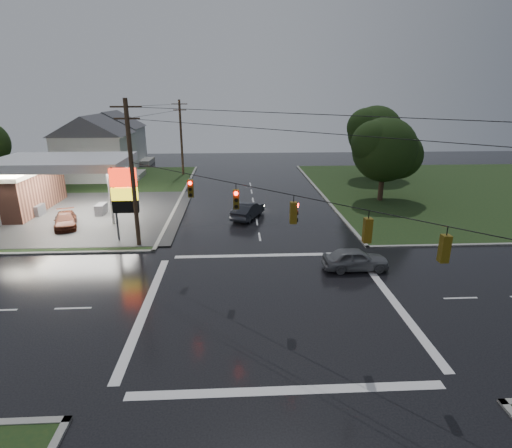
{
  "coord_description": "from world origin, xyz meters",
  "views": [
    {
      "loc": [
        -1.92,
        -19.97,
        11.28
      ],
      "look_at": [
        -0.6,
        5.26,
        3.0
      ],
      "focal_mm": 28.0,
      "sensor_mm": 36.0,
      "label": 1
    }
  ],
  "objects_px": {
    "tree_ne_far": "(376,133)",
    "utility_pole_n": "(181,137)",
    "house_near": "(95,147)",
    "pylon_sign": "(124,193)",
    "tree_ne_near": "(386,150)",
    "car_crossing": "(355,259)",
    "utility_pole_nw": "(132,173)",
    "house_far": "(113,137)",
    "car_pump": "(65,220)",
    "car_north": "(248,210)"
  },
  "relations": [
    {
      "from": "tree_ne_far",
      "to": "utility_pole_n",
      "type": "bearing_deg",
      "value": 171.45
    },
    {
      "from": "house_near",
      "to": "tree_ne_far",
      "type": "bearing_deg",
      "value": -3.01
    },
    {
      "from": "pylon_sign",
      "to": "utility_pole_n",
      "type": "bearing_deg",
      "value": 87.92
    },
    {
      "from": "house_near",
      "to": "pylon_sign",
      "type": "bearing_deg",
      "value": -67.72
    },
    {
      "from": "pylon_sign",
      "to": "house_near",
      "type": "relative_size",
      "value": 0.54
    },
    {
      "from": "tree_ne_near",
      "to": "car_crossing",
      "type": "bearing_deg",
      "value": -114.64
    },
    {
      "from": "utility_pole_nw",
      "to": "utility_pole_n",
      "type": "xyz_separation_m",
      "value": [
        0.0,
        28.5,
        -0.25
      ]
    },
    {
      "from": "pylon_sign",
      "to": "house_far",
      "type": "xyz_separation_m",
      "value": [
        -11.45,
        37.5,
        0.39
      ]
    },
    {
      "from": "house_far",
      "to": "tree_ne_far",
      "type": "xyz_separation_m",
      "value": [
        39.1,
        -14.01,
        1.77
      ]
    },
    {
      "from": "house_near",
      "to": "house_far",
      "type": "bearing_deg",
      "value": 94.76
    },
    {
      "from": "pylon_sign",
      "to": "tree_ne_near",
      "type": "xyz_separation_m",
      "value": [
        24.64,
        11.49,
        1.55
      ]
    },
    {
      "from": "pylon_sign",
      "to": "tree_ne_far",
      "type": "xyz_separation_m",
      "value": [
        27.65,
        23.49,
        2.17
      ]
    },
    {
      "from": "car_pump",
      "to": "car_crossing",
      "type": "bearing_deg",
      "value": -43.83
    },
    {
      "from": "car_north",
      "to": "car_crossing",
      "type": "relative_size",
      "value": 1.08
    },
    {
      "from": "tree_ne_near",
      "to": "car_north",
      "type": "distance_m",
      "value": 16.69
    },
    {
      "from": "pylon_sign",
      "to": "car_crossing",
      "type": "relative_size",
      "value": 1.37
    },
    {
      "from": "house_far",
      "to": "car_crossing",
      "type": "relative_size",
      "value": 2.53
    },
    {
      "from": "car_crossing",
      "to": "utility_pole_nw",
      "type": "bearing_deg",
      "value": 70.11
    },
    {
      "from": "house_far",
      "to": "pylon_sign",
      "type": "bearing_deg",
      "value": -73.02
    },
    {
      "from": "house_far",
      "to": "utility_pole_n",
      "type": "bearing_deg",
      "value": -38.77
    },
    {
      "from": "car_north",
      "to": "car_crossing",
      "type": "xyz_separation_m",
      "value": [
        6.81,
        -12.04,
        -0.03
      ]
    },
    {
      "from": "house_near",
      "to": "tree_ne_far",
      "type": "xyz_separation_m",
      "value": [
        38.1,
        -2.01,
        1.77
      ]
    },
    {
      "from": "utility_pole_n",
      "to": "tree_ne_near",
      "type": "bearing_deg",
      "value": -34.1
    },
    {
      "from": "utility_pole_n",
      "to": "car_crossing",
      "type": "relative_size",
      "value": 2.4
    },
    {
      "from": "car_north",
      "to": "house_far",
      "type": "bearing_deg",
      "value": -31.59
    },
    {
      "from": "tree_ne_far",
      "to": "house_far",
      "type": "bearing_deg",
      "value": 160.29
    },
    {
      "from": "utility_pole_n",
      "to": "car_north",
      "type": "distance_m",
      "value": 23.84
    },
    {
      "from": "utility_pole_nw",
      "to": "tree_ne_near",
      "type": "relative_size",
      "value": 1.22
    },
    {
      "from": "tree_ne_far",
      "to": "car_pump",
      "type": "xyz_separation_m",
      "value": [
        -34.12,
        -19.6,
        -5.54
      ]
    },
    {
      "from": "utility_pole_n",
      "to": "tree_ne_near",
      "type": "relative_size",
      "value": 1.17
    },
    {
      "from": "utility_pole_n",
      "to": "car_north",
      "type": "xyz_separation_m",
      "value": [
        8.7,
        -21.69,
        -4.69
      ]
    },
    {
      "from": "pylon_sign",
      "to": "car_crossing",
      "type": "height_order",
      "value": "pylon_sign"
    },
    {
      "from": "pylon_sign",
      "to": "utility_pole_nw",
      "type": "height_order",
      "value": "utility_pole_nw"
    },
    {
      "from": "car_crossing",
      "to": "tree_ne_far",
      "type": "bearing_deg",
      "value": -21.79
    },
    {
      "from": "house_far",
      "to": "tree_ne_near",
      "type": "bearing_deg",
      "value": -35.77
    },
    {
      "from": "tree_ne_near",
      "to": "tree_ne_far",
      "type": "height_order",
      "value": "tree_ne_far"
    },
    {
      "from": "pylon_sign",
      "to": "car_pump",
      "type": "bearing_deg",
      "value": 148.99
    },
    {
      "from": "tree_ne_far",
      "to": "car_crossing",
      "type": "xyz_separation_m",
      "value": [
        -11.14,
        -29.73,
        -5.43
      ]
    },
    {
      "from": "house_far",
      "to": "car_pump",
      "type": "bearing_deg",
      "value": -81.57
    },
    {
      "from": "utility_pole_nw",
      "to": "car_crossing",
      "type": "relative_size",
      "value": 2.52
    },
    {
      "from": "car_pump",
      "to": "pylon_sign",
      "type": "bearing_deg",
      "value": -51.06
    },
    {
      "from": "utility_pole_n",
      "to": "car_pump",
      "type": "xyz_separation_m",
      "value": [
        -7.47,
        -23.61,
        -4.83
      ]
    },
    {
      "from": "utility_pole_n",
      "to": "tree_ne_near",
      "type": "xyz_separation_m",
      "value": [
        23.64,
        -16.01,
        0.09
      ]
    },
    {
      "from": "utility_pole_nw",
      "to": "tree_ne_near",
      "type": "distance_m",
      "value": 26.74
    },
    {
      "from": "car_crossing",
      "to": "pylon_sign",
      "type": "bearing_deg",
      "value": 68.07
    },
    {
      "from": "pylon_sign",
      "to": "car_pump",
      "type": "xyz_separation_m",
      "value": [
        -6.47,
        3.89,
        -3.37
      ]
    },
    {
      "from": "utility_pole_n",
      "to": "pylon_sign",
      "type": "bearing_deg",
      "value": -92.08
    },
    {
      "from": "utility_pole_nw",
      "to": "utility_pole_n",
      "type": "height_order",
      "value": "utility_pole_nw"
    },
    {
      "from": "utility_pole_nw",
      "to": "car_crossing",
      "type": "height_order",
      "value": "utility_pole_nw"
    },
    {
      "from": "tree_ne_far",
      "to": "car_north",
      "type": "relative_size",
      "value": 2.08
    }
  ]
}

